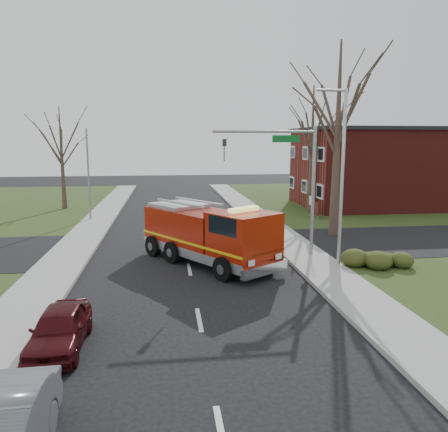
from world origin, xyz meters
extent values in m
plane|color=black|center=(0.00, 0.00, 0.00)|extent=(120.00, 120.00, 0.00)
cube|color=#989893|center=(6.20, 0.00, 0.07)|extent=(2.40, 80.00, 0.15)
cube|color=#989893|center=(-6.20, 0.00, 0.07)|extent=(2.40, 80.00, 0.15)
cube|color=maroon|center=(19.00, 18.00, 3.50)|extent=(15.00, 10.00, 7.00)
cube|color=black|center=(19.00, 18.00, 7.10)|extent=(15.40, 10.40, 0.30)
cube|color=silver|center=(11.45, 18.00, 2.00)|extent=(0.12, 1.40, 1.20)
cube|color=#4B1511|center=(10.50, 12.50, 0.90)|extent=(0.12, 2.00, 1.00)
cylinder|color=gray|center=(10.50, 11.70, 0.45)|extent=(0.08, 0.08, 0.90)
cylinder|color=gray|center=(10.50, 13.30, 0.45)|extent=(0.08, 0.08, 0.90)
ellipsoid|color=#253112|center=(9.00, -1.00, 0.58)|extent=(2.80, 2.00, 0.90)
cone|color=#402E25|center=(9.50, 6.00, 6.00)|extent=(0.64, 0.64, 12.00)
cone|color=#402E25|center=(11.00, 15.00, 5.25)|extent=(0.56, 0.56, 10.50)
cone|color=#402E25|center=(-10.00, 20.00, 4.50)|extent=(0.44, 0.44, 9.00)
cylinder|color=gray|center=(6.50, 1.50, 3.40)|extent=(0.18, 0.18, 6.80)
cylinder|color=gray|center=(3.90, 1.50, 6.50)|extent=(5.20, 0.14, 0.14)
cube|color=#0C591E|center=(5.00, 1.50, 6.15)|extent=(1.40, 0.06, 0.35)
imported|color=black|center=(1.90, 1.50, 6.15)|extent=(0.22, 0.18, 1.10)
cylinder|color=#B7BABF|center=(7.20, -0.50, 4.20)|extent=(0.16, 0.16, 8.40)
cylinder|color=#B7BABF|center=(6.50, -0.50, 8.30)|extent=(1.40, 0.12, 0.12)
cylinder|color=gray|center=(-6.80, 14.00, 3.50)|extent=(0.14, 0.14, 7.00)
cube|color=#951706|center=(0.31, 2.02, 1.54)|extent=(5.01, 5.73, 2.09)
cube|color=#951706|center=(2.40, -1.12, 1.69)|extent=(3.58, 3.58, 2.38)
cube|color=#B7BABF|center=(0.97, 1.02, 0.70)|extent=(6.46, 7.89, 0.45)
cube|color=#E5B20C|center=(0.97, 1.02, 1.24)|extent=(6.47, 7.89, 0.12)
cube|color=black|center=(3.01, -2.03, 2.43)|extent=(1.95, 1.35, 0.84)
cube|color=#E5D866|center=(2.40, -1.12, 3.03)|extent=(1.51, 1.17, 0.18)
cylinder|color=black|center=(1.38, -1.92, 0.55)|extent=(0.90, 1.10, 1.09)
cylinder|color=black|center=(3.53, -0.49, 0.55)|extent=(0.90, 1.10, 1.09)
cylinder|color=black|center=(-1.76, 2.79, 0.55)|extent=(0.90, 1.10, 1.09)
cylinder|color=black|center=(0.39, 4.22, 0.55)|extent=(0.90, 1.10, 1.09)
imported|color=#3E090D|center=(-4.20, -7.53, 0.62)|extent=(1.48, 3.63, 1.23)
camera|label=1|loc=(-1.03, -20.06, 6.00)|focal=35.00mm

